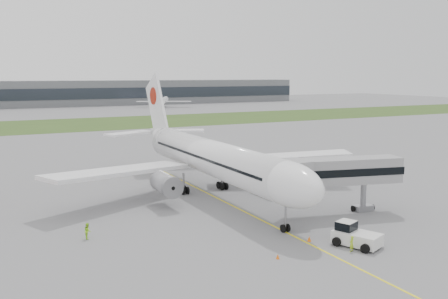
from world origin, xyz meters
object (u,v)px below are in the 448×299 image
ground_crew_near (352,244)px  jet_bridge (337,172)px  pushback_tug (354,235)px  airliner (209,156)px

ground_crew_near → jet_bridge: bearing=-142.0°
pushback_tug → ground_crew_near: size_ratio=3.35×
airliner → jet_bridge: 19.37m
airliner → jet_bridge: airliner is taller
jet_bridge → pushback_tug: bearing=-107.1°
pushback_tug → ground_crew_near: 1.98m
airliner → pushback_tug: 27.38m
airliner → jet_bridge: size_ratio=3.38×
ground_crew_near → airliner: bearing=-104.2°
airliner → jet_bridge: (9.69, -16.77, -0.27)m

